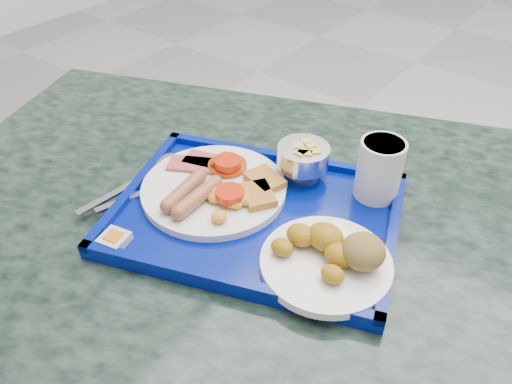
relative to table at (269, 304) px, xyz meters
The scene contains 10 objects.
floor 1.14m from the table, 87.18° to the left, with size 6.00×6.00×0.00m, color #9B9B9D.
table is the anchor object (origin of this frame).
tray 0.20m from the table, behind, with size 0.50×0.43×0.03m.
main_plate 0.24m from the table, behind, with size 0.23×0.23×0.04m.
bread_plate 0.26m from the table, 13.54° to the right, with size 0.18×0.18×0.06m.
fruit_bowl 0.27m from the table, 100.12° to the left, with size 0.09×0.09×0.06m.
juice_cup 0.31m from the table, 56.34° to the left, with size 0.07×0.07×0.10m.
spoon 0.30m from the table, behind, with size 0.08×0.19×0.01m.
knife 0.32m from the table, 159.54° to the right, with size 0.01×0.18×0.00m, color silver.
jam_packet 0.31m from the table, 128.99° to the right, with size 0.04×0.04×0.01m.
Camera 1 is at (0.27, -1.45, 1.26)m, focal length 35.00 mm.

